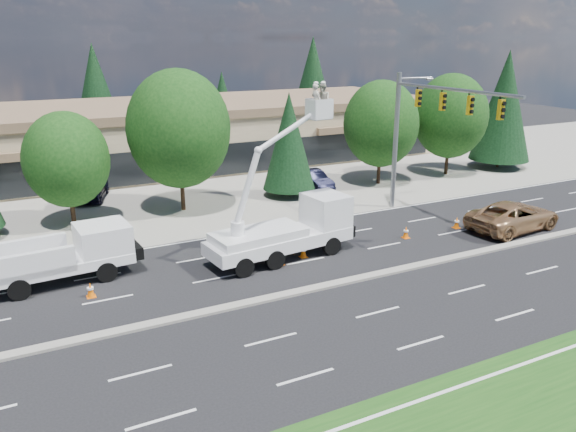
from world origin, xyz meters
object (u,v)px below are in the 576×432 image
utility_pickup (71,259)px  minivan (514,216)px  bucket_truck (292,220)px  signal_mast (419,123)px

utility_pickup → minivan: size_ratio=1.08×
utility_pickup → bucket_truck: bucket_truck is taller
signal_mast → minivan: size_ratio=1.63×
utility_pickup → minivan: utility_pickup is taller
signal_mast → bucket_truck: size_ratio=1.13×
signal_mast → minivan: (3.56, -5.04, -5.19)m
utility_pickup → bucket_truck: bearing=-14.5°
utility_pickup → minivan: bearing=-14.1°
signal_mast → bucket_truck: 11.38m
minivan → utility_pickup: bearing=75.0°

